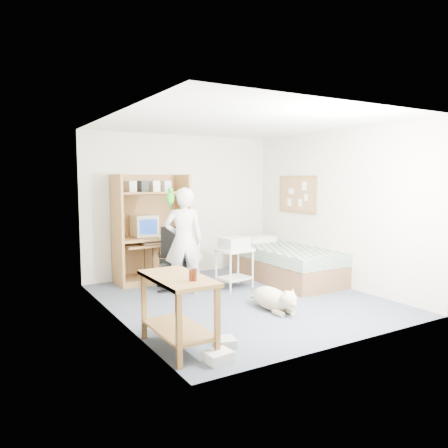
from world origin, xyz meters
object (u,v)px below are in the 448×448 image
Objects in this scene: side_desk at (178,301)px; person at (184,241)px; dog at (273,299)px; bed at (286,263)px; printer_cart at (234,262)px; office_chair at (174,268)px; computer_hutch at (151,233)px.

side_desk is 2.17m from person.
dog is at bearing 134.66° from person.
side_desk reaches higher than bed.
side_desk is 2.57m from printer_cart.
side_desk is at bearing -93.40° from office_chair.
office_chair reaches higher than printer_cart.
bed is 1.26× the size of person.
computer_hutch is 0.87m from office_chair.
computer_hutch is 1.03m from person.
side_desk is 1.04× the size of office_chair.
office_chair reaches higher than dog.
bed is (2.00, -1.12, -0.53)m from computer_hutch.
printer_cart is at bearing -49.38° from computer_hutch.
printer_cart is (0.96, -1.12, -0.40)m from computer_hutch.
person is at bearing 62.91° from side_desk.
dog is at bearing -72.29° from computer_hutch.
office_chair is at bearing 147.17° from printer_cart.
office_chair is at bearing 66.84° from side_desk.
person reaches higher than office_chair.
office_chair is (0.10, -0.73, -0.48)m from computer_hutch.
computer_hutch is 2.35m from bed.
printer_cart is (1.81, 1.81, -0.08)m from side_desk.
bed reaches higher than printer_cart.
dog is (0.64, -1.38, -0.64)m from person.
side_desk is 1.03× the size of dog.
office_chair is 0.99× the size of dog.
computer_hutch reaches higher than office_chair.
computer_hutch is 3.08m from side_desk.
printer_cart is at bearing -166.94° from person.
bed is 1.94m from person.
side_desk is at bearing -147.50° from bed.
office_chair is 0.60× the size of person.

